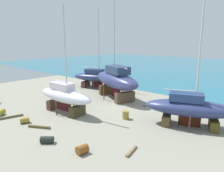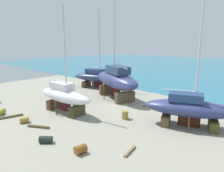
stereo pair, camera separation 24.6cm
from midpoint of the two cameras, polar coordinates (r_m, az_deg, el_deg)
ground_plane at (r=22.53m, az=-5.22°, el=-7.54°), size 48.65×48.65×0.00m
sea_water at (r=62.33m, az=27.29°, el=3.83°), size 130.92×66.76×0.01m
sailboat_large_starboard at (r=28.00m, az=0.81°, el=1.69°), size 10.10×6.39×16.64m
sailboat_far_slipway at (r=23.14m, az=-12.82°, el=-2.51°), size 7.63×2.55×10.92m
sailboat_mid_port at (r=20.11m, az=19.75°, el=-5.48°), size 8.32×5.45×13.25m
sailboat_small_center at (r=34.54m, az=-4.30°, el=2.40°), size 8.44×5.45×12.15m
worker at (r=34.30m, az=-1.71°, el=0.87°), size 0.50×0.38×1.66m
barrel_tipped_center at (r=24.95m, az=-27.79°, el=-6.26°), size 1.00×1.04×0.59m
barrel_rust_near at (r=17.25m, az=-17.36°, el=-13.53°), size 1.05×1.02×0.52m
barrel_ochre at (r=21.73m, az=-22.55°, el=-8.44°), size 0.82×0.96×0.55m
barrel_tipped_right at (r=15.28m, az=-8.43°, el=-16.39°), size 0.69×0.83×0.61m
barrel_tipped_left at (r=21.17m, az=3.33°, el=-7.69°), size 0.73×0.73×0.79m
timber_plank_near at (r=15.44m, az=4.75°, el=-16.93°), size 0.56×1.60×0.15m
timber_long_fore at (r=25.97m, az=10.58°, el=-4.86°), size 1.19×2.62×0.13m
timber_plank_far at (r=20.20m, az=-19.17°, el=-10.28°), size 1.91×1.20×0.20m
timber_short_skew at (r=23.74m, az=-25.71°, el=-7.45°), size 0.73×2.36×0.20m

